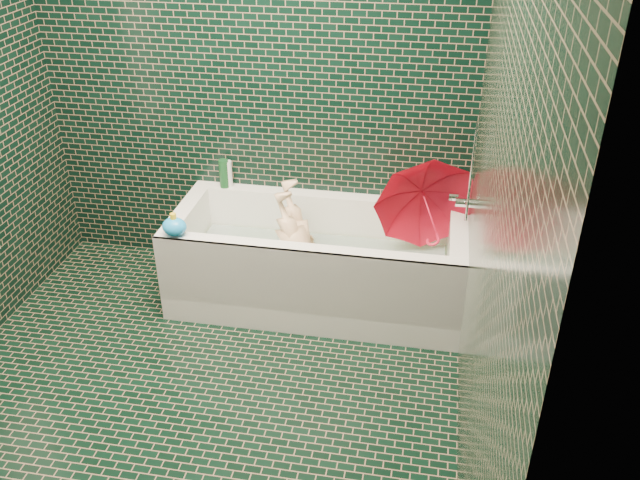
% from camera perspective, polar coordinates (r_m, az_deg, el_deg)
% --- Properties ---
extents(floor, '(2.80, 2.80, 0.00)m').
position_cam_1_polar(floor, '(3.51, -10.82, -13.54)').
color(floor, black).
rests_on(floor, ground).
extents(wall_back, '(2.80, 0.00, 2.80)m').
position_cam_1_polar(wall_back, '(4.04, -5.67, 13.60)').
color(wall_back, black).
rests_on(wall_back, floor).
extents(wall_right, '(0.00, 2.80, 2.80)m').
position_cam_1_polar(wall_right, '(2.60, 14.23, 3.13)').
color(wall_right, black).
rests_on(wall_right, floor).
extents(bathtub, '(1.70, 0.75, 0.55)m').
position_cam_1_polar(bathtub, '(4.03, -0.23, -2.58)').
color(bathtub, white).
rests_on(bathtub, floor).
extents(bath_mat, '(1.35, 0.47, 0.01)m').
position_cam_1_polar(bath_mat, '(4.08, -0.18, -3.10)').
color(bath_mat, green).
rests_on(bath_mat, bathtub).
extents(water, '(1.48, 0.53, 0.00)m').
position_cam_1_polar(water, '(4.00, -0.19, -1.38)').
color(water, silver).
rests_on(water, bathtub).
extents(faucet, '(0.18, 0.19, 0.55)m').
position_cam_1_polar(faucet, '(3.72, 12.23, 3.62)').
color(faucet, silver).
rests_on(faucet, wall_right).
extents(child, '(0.94, 0.39, 0.41)m').
position_cam_1_polar(child, '(3.98, -1.48, -1.41)').
color(child, beige).
rests_on(child, bathtub).
extents(umbrella, '(0.83, 0.77, 0.76)m').
position_cam_1_polar(umbrella, '(3.81, 9.26, 2.13)').
color(umbrella, red).
rests_on(umbrella, bathtub).
extents(soap_bottle_a, '(0.12, 0.12, 0.25)m').
position_cam_1_polar(soap_bottle_a, '(4.09, 10.10, 2.88)').
color(soap_bottle_a, white).
rests_on(soap_bottle_a, bathtub).
extents(soap_bottle_b, '(0.12, 0.13, 0.21)m').
position_cam_1_polar(soap_bottle_b, '(4.09, 11.68, 2.69)').
color(soap_bottle_b, '#511E72').
rests_on(soap_bottle_b, bathtub).
extents(soap_bottle_c, '(0.19, 0.19, 0.19)m').
position_cam_1_polar(soap_bottle_c, '(4.12, 9.93, 3.09)').
color(soap_bottle_c, '#13431E').
rests_on(soap_bottle_c, bathtub).
extents(bottle_right_tall, '(0.07, 0.07, 0.21)m').
position_cam_1_polar(bottle_right_tall, '(4.07, 10.32, 4.37)').
color(bottle_right_tall, '#13431E').
rests_on(bottle_right_tall, bathtub).
extents(bottle_right_pump, '(0.05, 0.05, 0.19)m').
position_cam_1_polar(bottle_right_pump, '(4.05, 11.81, 3.89)').
color(bottle_right_pump, silver).
rests_on(bottle_right_pump, bathtub).
extents(bottle_left_tall, '(0.07, 0.07, 0.18)m').
position_cam_1_polar(bottle_left_tall, '(4.26, -8.08, 5.56)').
color(bottle_left_tall, '#13431E').
rests_on(bottle_left_tall, bathtub).
extents(bottle_left_short, '(0.05, 0.05, 0.17)m').
position_cam_1_polar(bottle_left_short, '(4.27, -7.75, 5.55)').
color(bottle_left_short, white).
rests_on(bottle_left_short, bathtub).
extents(rubber_duck, '(0.11, 0.09, 0.09)m').
position_cam_1_polar(rubber_duck, '(4.09, 8.49, 3.66)').
color(rubber_duck, yellow).
rests_on(rubber_duck, bathtub).
extents(bath_toy, '(0.17, 0.16, 0.13)m').
position_cam_1_polar(bath_toy, '(3.76, -12.17, 1.13)').
color(bath_toy, '#198EE9').
rests_on(bath_toy, bathtub).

